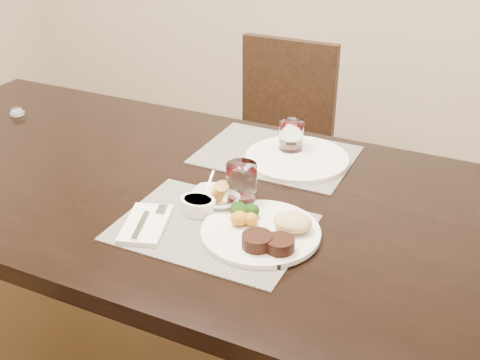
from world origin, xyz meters
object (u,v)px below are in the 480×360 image
at_px(dinner_plate, 265,231).
at_px(cracker_bowl, 216,198).
at_px(chair_far, 278,137).
at_px(far_plate, 297,158).
at_px(wine_glass_near, 242,186).
at_px(steak_knife, 285,249).

bearing_deg(dinner_plate, cracker_bowl, 141.73).
bearing_deg(chair_far, cracker_bowl, -77.28).
xyz_separation_m(chair_far, far_plate, (0.32, -0.66, 0.26)).
distance_m(chair_far, far_plate, 0.78).
xyz_separation_m(cracker_bowl, wine_glass_near, (0.06, 0.04, 0.03)).
bearing_deg(cracker_bowl, dinner_plate, -25.22).
height_order(chair_far, cracker_bowl, chair_far).
height_order(steak_knife, far_plate, far_plate).
xyz_separation_m(cracker_bowl, far_plate, (0.10, 0.34, -0.01)).
bearing_deg(far_plate, dinner_plate, -79.49).
xyz_separation_m(chair_far, wine_glass_near, (0.28, -0.96, 0.30)).
xyz_separation_m(chair_far, cracker_bowl, (0.22, -0.99, 0.27)).
xyz_separation_m(steak_knife, wine_glass_near, (-0.19, 0.16, 0.04)).
xyz_separation_m(steak_knife, far_plate, (-0.14, 0.45, 0.00)).
height_order(chair_far, steak_knife, chair_far).
bearing_deg(wine_glass_near, dinner_plate, -45.06).
xyz_separation_m(wine_glass_near, far_plate, (0.04, 0.30, -0.04)).
distance_m(wine_glass_near, far_plate, 0.30).
height_order(steak_knife, wine_glass_near, wine_glass_near).
distance_m(dinner_plate, wine_glass_near, 0.18).
relative_size(dinner_plate, steak_knife, 1.23).
distance_m(chair_far, steak_knife, 1.23).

